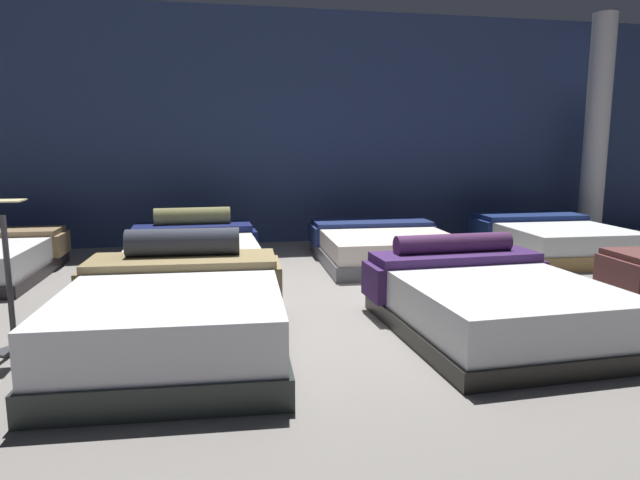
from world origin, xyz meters
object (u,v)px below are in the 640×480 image
bed_6 (383,246)px  price_sign (10,294)px  bed_1 (176,315)px  support_pillar (597,129)px  bed_5 (193,251)px  bed_2 (491,303)px  bed_7 (551,239)px

bed_6 → price_sign: (-3.61, -2.57, 0.22)m
bed_1 → price_sign: price_sign is taller
price_sign → support_pillar: support_pillar is taller
bed_5 → bed_6: size_ratio=0.92×
bed_1 → bed_5: (0.06, 2.87, -0.06)m
support_pillar → bed_2: bearing=-133.9°
bed_2 → support_pillar: (3.88, 4.02, 1.51)m
bed_1 → bed_7: 5.64m
bed_6 → bed_7: 2.42m
bed_2 → bed_5: 3.75m
support_pillar → bed_6: bearing=-163.0°
bed_1 → bed_5: bed_1 is taller
bed_7 → price_sign: bearing=-154.4°
price_sign → bed_5: bearing=65.0°
bed_2 → bed_1: bearing=177.7°
bed_2 → price_sign: size_ratio=1.79×
bed_2 → bed_5: bed_2 is taller
bed_7 → price_sign: price_sign is taller
bed_5 → support_pillar: (6.28, 1.14, 1.52)m
bed_2 → bed_5: bearing=127.8°
bed_1 → bed_7: bed_1 is taller
bed_5 → bed_1: bearing=-92.3°
bed_2 → bed_6: 2.84m
bed_6 → bed_1: bearing=-128.6°
bed_6 → price_sign: 4.44m
bed_5 → bed_6: (2.39, -0.04, -0.02)m
bed_1 → bed_2: size_ratio=1.04×
bed_2 → price_sign: 3.63m
bed_7 → bed_5: bearing=-177.9°
bed_1 → bed_7: bearing=33.6°
bed_7 → price_sign: (-6.03, -2.59, 0.21)m
bed_5 → bed_6: bed_5 is taller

